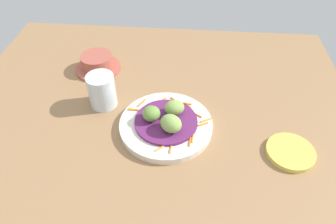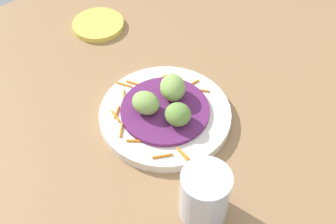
{
  "view_description": "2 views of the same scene",
  "coord_description": "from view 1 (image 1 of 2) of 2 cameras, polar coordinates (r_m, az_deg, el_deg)",
  "views": [
    {
      "loc": [
        -8.89,
        49.86,
        59.11
      ],
      "look_at": [
        -4.02,
        -5.4,
        5.89
      ],
      "focal_mm": 32.63,
      "sensor_mm": 36.0,
      "label": 1
    },
    {
      "loc": [
        34.94,
        -35.75,
        61.44
      ],
      "look_at": [
        -1.99,
        -4.36,
        5.75
      ],
      "focal_mm": 45.84,
      "sensor_mm": 36.0,
      "label": 2
    }
  ],
  "objects": [
    {
      "name": "table_surface",
      "position": [
        0.77,
        -3.34,
        -5.22
      ],
      "size": [
        110.0,
        110.0,
        2.0
      ],
      "primitive_type": "cube",
      "color": "#936D47",
      "rests_on": "ground"
    },
    {
      "name": "main_plate",
      "position": [
        0.78,
        -0.38,
        -2.47
      ],
      "size": [
        23.67,
        23.67,
        1.86
      ],
      "primitive_type": "cylinder",
      "color": "silver",
      "rests_on": "table_surface"
    },
    {
      "name": "cabbage_bed",
      "position": [
        0.77,
        -0.38,
        -1.79
      ],
      "size": [
        15.89,
        15.89,
        0.79
      ],
      "primitive_type": "cylinder",
      "color": "#60235B",
      "rests_on": "main_plate"
    },
    {
      "name": "carrot_garnish",
      "position": [
        0.78,
        1.04,
        -1.15
      ],
      "size": [
        22.05,
        19.52,
        0.4
      ],
      "color": "orange",
      "rests_on": "main_plate"
    },
    {
      "name": "guac_scoop_left",
      "position": [
        0.73,
        0.55,
        -2.16
      ],
      "size": [
        7.08,
        6.84,
        4.29
      ],
      "primitive_type": "ellipsoid",
      "rotation": [
        0.0,
        0.0,
        5.69
      ],
      "color": "#84A851",
      "rests_on": "cabbage_bed"
    },
    {
      "name": "guac_scoop_center",
      "position": [
        0.77,
        1.2,
        0.82
      ],
      "size": [
        5.96,
        5.38,
        3.86
      ],
      "primitive_type": "ellipsoid",
      "rotation": [
        0.0,
        0.0,
        4.97
      ],
      "color": "#84A851",
      "rests_on": "cabbage_bed"
    },
    {
      "name": "guac_scoop_right",
      "position": [
        0.76,
        -2.92,
        -0.31
      ],
      "size": [
        5.43,
        5.37,
        3.72
      ],
      "primitive_type": "ellipsoid",
      "rotation": [
        0.0,
        0.0,
        0.24
      ],
      "color": "olive",
      "rests_on": "cabbage_bed"
    },
    {
      "name": "side_plate_small",
      "position": [
        0.78,
        21.88,
        -6.95
      ],
      "size": [
        11.32,
        11.32,
        1.22
      ],
      "primitive_type": "cylinder",
      "color": "#E0CC4C",
      "rests_on": "table_surface"
    },
    {
      "name": "terracotta_bowl",
      "position": [
        0.99,
        -13.07,
        8.85
      ],
      "size": [
        14.08,
        14.08,
        5.02
      ],
      "color": "#A85142",
      "rests_on": "table_surface"
    },
    {
      "name": "water_glass",
      "position": [
        0.84,
        -12.23,
        3.91
      ],
      "size": [
        7.35,
        7.35,
        9.42
      ],
      "primitive_type": "cylinder",
      "color": "silver",
      "rests_on": "table_surface"
    }
  ]
}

